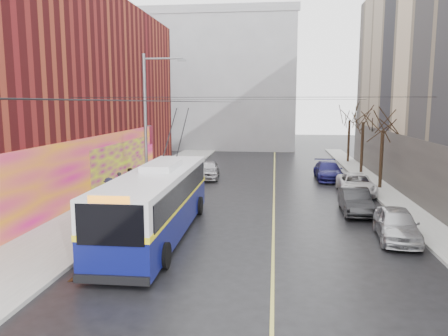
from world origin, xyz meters
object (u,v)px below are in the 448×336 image
at_px(pedestrian_a, 120,184).
at_px(tree_near, 383,119).
at_px(following_car, 208,169).
at_px(trolleybus, 157,201).
at_px(parked_car_d, 328,171).
at_px(tree_far, 350,113).
at_px(pedestrian_c, 109,192).
at_px(parked_car_a, 397,224).
at_px(parked_car_c, 356,184).
at_px(tree_mid, 364,113).
at_px(pedestrian_b, 131,181).
at_px(parked_car_b, 355,201).
at_px(streetlight_pole, 148,124).

bearing_deg(pedestrian_a, tree_near, -61.25).
distance_m(following_car, pedestrian_a, 9.14).
height_order(trolleybus, parked_car_d, trolleybus).
xyz_separation_m(tree_far, pedestrian_c, (-16.95, -21.96, -4.13)).
relative_size(parked_car_a, parked_car_d, 0.85).
xyz_separation_m(trolleybus, parked_car_c, (10.86, 10.65, -0.94)).
relative_size(tree_mid, parked_car_a, 1.57).
distance_m(tree_far, pedestrian_c, 28.05).
xyz_separation_m(tree_near, pedestrian_b, (-16.87, -4.36, -3.95)).
height_order(tree_mid, parked_car_d, tree_mid).
height_order(tree_mid, parked_car_a, tree_mid).
bearing_deg(following_car, parked_car_c, -28.96).
bearing_deg(parked_car_c, following_car, 157.45).
relative_size(tree_far, parked_car_b, 1.57).
distance_m(parked_car_a, pedestrian_c, 15.46).
xyz_separation_m(tree_mid, pedestrian_b, (-16.87, -11.36, -4.23)).
bearing_deg(parked_car_a, tree_mid, 89.14).
distance_m(trolleybus, pedestrian_a, 8.93).
xyz_separation_m(parked_car_a, parked_car_b, (-0.97, 4.76, -0.04)).
height_order(parked_car_d, pedestrian_b, pedestrian_b).
xyz_separation_m(tree_near, parked_car_d, (-3.20, 3.62, -4.25)).
height_order(parked_car_c, pedestrian_b, pedestrian_b).
bearing_deg(streetlight_pole, parked_car_a, -24.22).
bearing_deg(tree_far, pedestrian_b, -132.58).
bearing_deg(parked_car_d, streetlight_pole, -141.99).
bearing_deg(streetlight_pole, parked_car_d, 38.86).
xyz_separation_m(parked_car_b, pedestrian_c, (-13.97, -0.82, 0.32)).
height_order(trolleybus, parked_car_c, trolleybus).
xyz_separation_m(streetlight_pole, parked_car_b, (12.16, -1.15, -4.16)).
height_order(parked_car_a, parked_car_b, parked_car_a).
height_order(tree_far, trolleybus, tree_far).
distance_m(parked_car_d, pedestrian_a, 16.56).
distance_m(tree_near, tree_mid, 7.01).
height_order(trolleybus, parked_car_b, trolleybus).
bearing_deg(pedestrian_a, following_car, -16.65).
relative_size(parked_car_c, pedestrian_b, 2.81).
bearing_deg(following_car, trolleybus, -94.54).
distance_m(tree_far, following_car, 17.45).
bearing_deg(tree_mid, pedestrian_c, -138.56).
height_order(parked_car_c, pedestrian_c, pedestrian_c).
bearing_deg(tree_far, streetlight_pole, -127.12).
bearing_deg(parked_car_b, pedestrian_b, 169.77).
height_order(parked_car_a, pedestrian_a, pedestrian_a).
relative_size(trolleybus, pedestrian_a, 8.03).
bearing_deg(pedestrian_b, parked_car_c, -55.47).
bearing_deg(pedestrian_a, parked_car_a, -101.40).
bearing_deg(parked_car_c, parked_car_a, -88.22).
height_order(streetlight_pole, parked_car_a, streetlight_pole).
xyz_separation_m(tree_far, parked_car_c, (-2.00, -15.85, -4.46)).
height_order(following_car, pedestrian_c, pedestrian_c).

